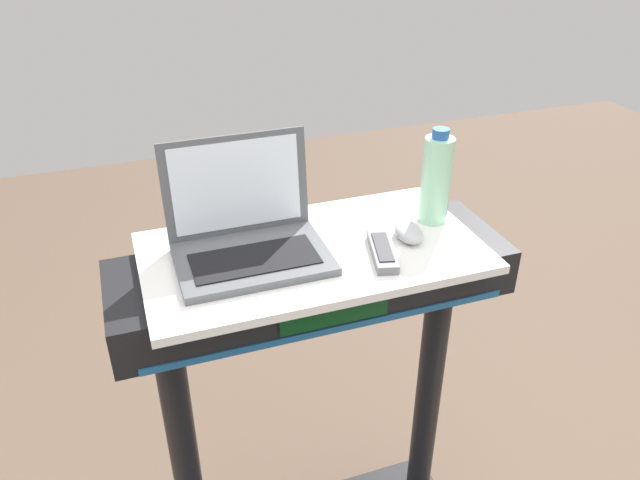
{
  "coord_description": "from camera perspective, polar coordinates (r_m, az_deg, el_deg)",
  "views": [
    {
      "loc": [
        -0.37,
        -0.42,
        1.8
      ],
      "look_at": [
        0.0,
        0.65,
        1.14
      ],
      "focal_mm": 35.03,
      "sensor_mm": 36.0,
      "label": 1
    }
  ],
  "objects": [
    {
      "name": "desk_board",
      "position": [
        1.38,
        -0.69,
        -1.16
      ],
      "size": [
        0.75,
        0.41,
        0.02
      ],
      "primitive_type": "cube",
      "color": "white",
      "rests_on": "treadmill_base"
    },
    {
      "name": "laptop",
      "position": [
        1.34,
        -6.66,
        0.56
      ],
      "size": [
        0.32,
        0.25,
        0.24
      ],
      "rotation": [
        0.0,
        0.0,
        -0.05
      ],
      "color": "#515459",
      "rests_on": "desk_board"
    },
    {
      "name": "computer_mouse",
      "position": [
        1.42,
        8.08,
        0.74
      ],
      "size": [
        0.07,
        0.11,
        0.03
      ],
      "primitive_type": "ellipsoid",
      "rotation": [
        0.0,
        0.0,
        -0.14
      ],
      "color": "#B2B2B7",
      "rests_on": "desk_board"
    },
    {
      "name": "water_bottle",
      "position": [
        1.47,
        10.56,
        5.51
      ],
      "size": [
        0.07,
        0.07,
        0.23
      ],
      "color": "#9EDBB2",
      "rests_on": "desk_board"
    },
    {
      "name": "tv_remote",
      "position": [
        1.35,
        5.74,
        -1.01
      ],
      "size": [
        0.09,
        0.17,
        0.02
      ],
      "color": "slate",
      "rests_on": "desk_board"
    }
  ]
}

